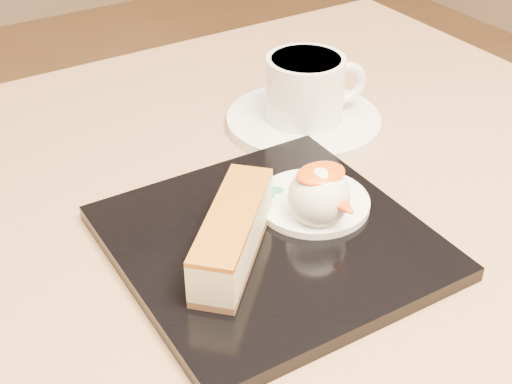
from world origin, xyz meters
TOP-DOWN VIEW (x-y plane):
  - table at (0.00, 0.00)m, footprint 0.80×0.80m
  - dessert_plate at (-0.02, 0.01)m, footprint 0.22×0.22m
  - cheesecake at (-0.05, 0.00)m, footprint 0.11×0.11m
  - cream_smear at (0.03, 0.02)m, footprint 0.09×0.09m
  - ice_cream_scoop at (0.02, 0.00)m, footprint 0.05×0.05m
  - mango_sauce at (0.02, 0.00)m, footprint 0.04×0.03m
  - mint_sprig at (0.00, 0.05)m, footprint 0.03×0.02m
  - saucer at (0.11, 0.15)m, footprint 0.15×0.15m
  - coffee_cup at (0.11, 0.15)m, footprint 0.10×0.07m

SIDE VIEW (x-z plane):
  - table at x=0.00m, z-range 0.20..0.92m
  - saucer at x=0.11m, z-range 0.72..0.73m
  - dessert_plate at x=-0.02m, z-range 0.72..0.73m
  - cream_smear at x=0.03m, z-range 0.73..0.74m
  - mint_sprig at x=0.00m, z-range 0.74..0.74m
  - cheesecake at x=-0.05m, z-range 0.73..0.77m
  - ice_cream_scoop at x=0.02m, z-range 0.73..0.78m
  - coffee_cup at x=0.11m, z-range 0.73..0.79m
  - mango_sauce at x=0.02m, z-range 0.77..0.78m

